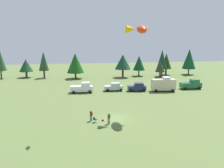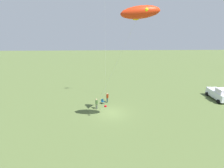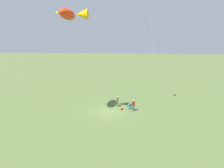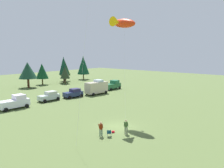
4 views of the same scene
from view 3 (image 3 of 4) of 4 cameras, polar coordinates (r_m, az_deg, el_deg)
The scene contains 6 objects.
ground_plane at distance 33.09m, azimuth -1.20°, elevation -7.29°, with size 160.00×160.00×0.00m, color #546635.
person_kite_flyer at distance 34.91m, azimuth 1.43°, elevation -4.34°, with size 0.51×0.49×1.74m.
folding_chair at distance 34.20m, azimuth 4.70°, elevation -5.74°, with size 0.67×0.67×0.82m.
person_spectator at distance 33.27m, azimuth 5.64°, elevation -5.36°, with size 0.52×0.50×1.74m.
backpack_on_grass at distance 33.88m, azimuth 2.56°, elevation -6.58°, with size 0.32×0.22×0.22m, color red.
kite_large_fish at distance 28.79m, azimuth -10.69°, elevation 17.46°, with size 7.69×7.43×14.72m.
Camera 3 is at (-2.48, 30.68, 12.14)m, focal length 35.00 mm.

